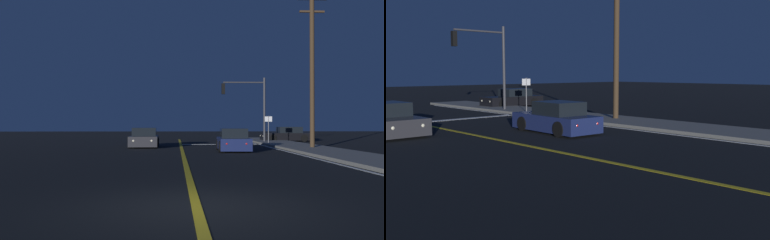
# 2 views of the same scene
# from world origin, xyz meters

# --- Properties ---
(ground_plane) EXTENTS (160.00, 160.00, 0.00)m
(ground_plane) POSITION_xyz_m (0.00, 0.00, 0.00)
(ground_plane) COLOR black
(sidewalk_right) EXTENTS (3.20, 45.76, 0.15)m
(sidewalk_right) POSITION_xyz_m (7.92, 12.71, 0.07)
(sidewalk_right) COLOR slate
(sidewalk_right) RESTS_ON ground
(lane_line_center) EXTENTS (0.20, 43.22, 0.01)m
(lane_line_center) POSITION_xyz_m (0.00, 12.71, 0.01)
(lane_line_center) COLOR gold
(lane_line_center) RESTS_ON ground
(lane_line_edge_right) EXTENTS (0.16, 43.22, 0.01)m
(lane_line_edge_right) POSITION_xyz_m (6.07, 12.71, 0.01)
(lane_line_edge_right) COLOR white
(lane_line_edge_right) RESTS_ON ground
(stop_bar) EXTENTS (6.32, 0.50, 0.01)m
(stop_bar) POSITION_xyz_m (3.16, 23.92, 0.01)
(stop_bar) COLOR white
(stop_bar) RESTS_ON ground
(car_far_approaching_charcoal) EXTENTS (2.05, 4.21, 1.34)m
(car_far_approaching_charcoal) POSITION_xyz_m (-2.57, 20.50, 0.58)
(car_far_approaching_charcoal) COLOR #2D2D33
(car_far_approaching_charcoal) RESTS_ON ground
(car_following_oncoming_navy) EXTENTS (1.99, 4.27, 1.34)m
(car_following_oncoming_navy) POSITION_xyz_m (3.03, 16.21, 0.58)
(car_following_oncoming_navy) COLOR navy
(car_following_oncoming_navy) RESTS_ON ground
(car_side_waiting_black) EXTENTS (4.64, 1.83, 1.34)m
(car_side_waiting_black) POSITION_xyz_m (9.87, 29.18, 0.58)
(car_side_waiting_black) COLOR black
(car_side_waiting_black) RESTS_ON ground
(traffic_signal_near_right) EXTENTS (3.73, 0.28, 5.52)m
(traffic_signal_near_right) POSITION_xyz_m (5.78, 26.22, 3.68)
(traffic_signal_near_right) COLOR #38383D
(traffic_signal_near_right) RESTS_ON ground
(utility_pole_right) EXTENTS (1.89, 0.29, 10.12)m
(utility_pole_right) POSITION_xyz_m (8.22, 17.40, 5.29)
(utility_pole_right) COLOR #42301E
(utility_pole_right) RESTS_ON ground
(street_sign_corner) EXTENTS (0.56, 0.11, 2.24)m
(street_sign_corner) POSITION_xyz_m (6.82, 23.42, 1.52)
(street_sign_corner) COLOR slate
(street_sign_corner) RESTS_ON ground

